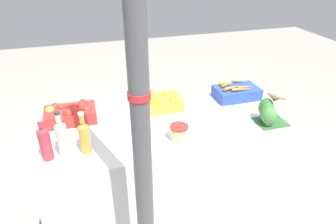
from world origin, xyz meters
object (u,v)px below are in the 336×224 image
object	(u,v)px
support_pole	(139,97)
orange_crate	(156,103)
broccoli_pile	(268,113)
pickle_jar	(179,132)
carrot_crate	(236,92)
sparrow_bird	(274,97)
juice_bottle_amber	(84,137)
juice_bottle_ruby	(45,142)
juice_bottle_cloudy	(62,138)
apple_crate	(70,113)

from	to	relation	value
support_pole	orange_crate	xyz separation A→B (m)	(0.30, 0.91, -0.52)
broccoli_pile	pickle_jar	world-z (taller)	broccoli_pile
carrot_crate	sparrow_bird	xyz separation A→B (m)	(0.05, -0.43, 0.15)
support_pole	juice_bottle_amber	world-z (taller)	support_pole
juice_bottle_ruby	juice_bottle_cloudy	xyz separation A→B (m)	(0.10, -0.00, 0.01)
orange_crate	broccoli_pile	xyz separation A→B (m)	(0.71, -0.43, 0.03)
carrot_crate	sparrow_bird	distance (m)	0.46
carrot_crate	support_pole	bearing A→B (deg)	-137.25
support_pole	apple_crate	bearing A→B (deg)	110.62
broccoli_pile	juice_bottle_cloudy	xyz separation A→B (m)	(-1.39, 0.01, 0.04)
broccoli_pile	pickle_jar	bearing A→B (deg)	-178.75
juice_bottle_ruby	broccoli_pile	bearing A→B (deg)	-0.42
juice_bottle_cloudy	apple_crate	bearing A→B (deg)	84.86
apple_crate	orange_crate	distance (m)	0.64
orange_crate	broccoli_pile	world-z (taller)	broccoli_pile
support_pole	orange_crate	distance (m)	1.09
apple_crate	juice_bottle_ruby	world-z (taller)	juice_bottle_ruby
broccoli_pile	juice_bottle_amber	xyz separation A→B (m)	(-1.26, 0.01, 0.03)
juice_bottle_ruby	juice_bottle_amber	world-z (taller)	same
support_pole	juice_bottle_ruby	world-z (taller)	support_pole
apple_crate	juice_bottle_ruby	distance (m)	0.46
orange_crate	pickle_jar	size ratio (longest dim) A/B	2.91
orange_crate	carrot_crate	world-z (taller)	carrot_crate
support_pole	orange_crate	size ratio (longest dim) A/B	7.46
support_pole	apple_crate	world-z (taller)	support_pole
orange_crate	sparrow_bird	world-z (taller)	sparrow_bird
orange_crate	juice_bottle_amber	world-z (taller)	juice_bottle_amber
juice_bottle_amber	sparrow_bird	size ratio (longest dim) A/B	2.37
orange_crate	juice_bottle_amber	xyz separation A→B (m)	(-0.55, -0.42, 0.06)
support_pole	broccoli_pile	xyz separation A→B (m)	(1.00, 0.48, -0.49)
juice_bottle_ruby	orange_crate	bearing A→B (deg)	28.46
apple_crate	pickle_jar	world-z (taller)	apple_crate
orange_crate	carrot_crate	size ratio (longest dim) A/B	1.00
broccoli_pile	juice_bottle_cloudy	distance (m)	1.39
juice_bottle_ruby	apple_crate	bearing A→B (deg)	72.38
pickle_jar	apple_crate	bearing A→B (deg)	146.20
orange_crate	sparrow_bird	distance (m)	0.87
support_pole	juice_bottle_cloudy	xyz separation A→B (m)	(-0.38, 0.49, -0.45)
apple_crate	sparrow_bird	xyz separation A→B (m)	(1.38, -0.43, 0.15)
carrot_crate	pickle_jar	xyz separation A→B (m)	(-0.65, -0.45, -0.00)
juice_bottle_cloudy	pickle_jar	world-z (taller)	juice_bottle_cloudy
apple_crate	broccoli_pile	world-z (taller)	broccoli_pile
broccoli_pile	sparrow_bird	world-z (taller)	sparrow_bird
apple_crate	juice_bottle_cloudy	world-z (taller)	juice_bottle_cloudy
apple_crate	sparrow_bird	world-z (taller)	sparrow_bird
sparrow_bird	juice_bottle_cloudy	bearing A→B (deg)	55.43
broccoli_pile	juice_bottle_cloudy	world-z (taller)	juice_bottle_cloudy
orange_crate	carrot_crate	distance (m)	0.69
carrot_crate	broccoli_pile	world-z (taller)	broccoli_pile
orange_crate	pickle_jar	world-z (taller)	orange_crate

